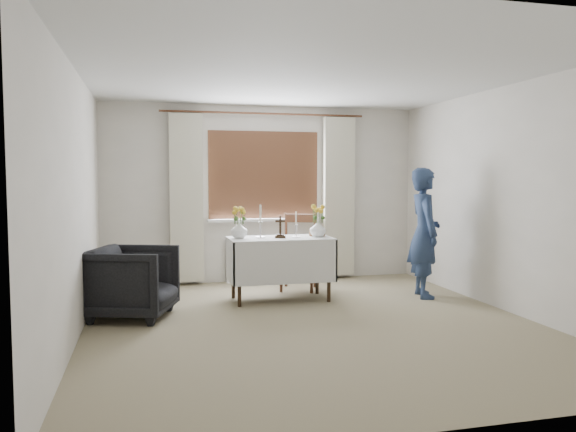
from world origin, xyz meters
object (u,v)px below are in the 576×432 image
object	(u,v)px
flower_vase_left	(239,230)
flower_vase_right	(318,228)
altar_table	(280,269)
person	(424,233)
wooden_chair	(298,252)
wooden_cross	(280,227)
armchair	(133,282)

from	to	relation	value
flower_vase_left	flower_vase_right	xyz separation A→B (m)	(0.96, -0.06, -0.00)
altar_table	person	world-z (taller)	person
wooden_chair	wooden_cross	size ratio (longest dim) A/B	3.71
altar_table	wooden_cross	bearing A→B (deg)	-102.65
flower_vase_right	wooden_cross	bearing A→B (deg)	-178.52
wooden_chair	armchair	bearing A→B (deg)	-131.26
wooden_chair	armchair	size ratio (longest dim) A/B	1.20
altar_table	wooden_chair	xyz separation A→B (m)	(0.37, 0.55, 0.12)
wooden_cross	flower_vase_right	size ratio (longest dim) A/B	1.33
armchair	flower_vase_left	size ratio (longest dim) A/B	4.09
armchair	flower_vase_left	world-z (taller)	flower_vase_left
wooden_cross	altar_table	bearing A→B (deg)	93.44
wooden_cross	flower_vase_right	world-z (taller)	wooden_cross
armchair	person	xyz separation A→B (m)	(3.49, 0.21, 0.42)
person	flower_vase_left	bearing A→B (deg)	93.37
wooden_chair	person	bearing A→B (deg)	-6.50
altar_table	armchair	distance (m)	1.78
flower_vase_left	person	bearing A→B (deg)	-7.05
armchair	flower_vase_left	bearing A→B (deg)	-49.35
armchair	altar_table	bearing A→B (deg)	-56.38
armchair	wooden_cross	distance (m)	1.83
armchair	flower_vase_right	xyz separation A→B (m)	(2.18, 0.43, 0.48)
wooden_chair	wooden_cross	distance (m)	0.80
armchair	person	size ratio (longest dim) A/B	0.52
person	wooden_cross	bearing A→B (deg)	93.70
wooden_cross	flower_vase_right	distance (m)	0.47
altar_table	person	distance (m)	1.84
wooden_chair	flower_vase_right	xyz separation A→B (m)	(0.09, -0.57, 0.36)
altar_table	wooden_cross	size ratio (longest dim) A/B	4.59
armchair	person	distance (m)	3.53
wooden_chair	armchair	xyz separation A→B (m)	(-2.09, -1.01, -0.12)
wooden_cross	armchair	bearing A→B (deg)	-150.06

